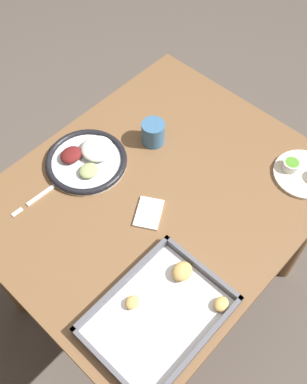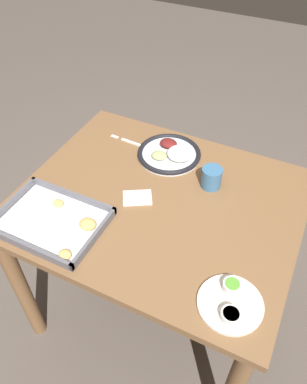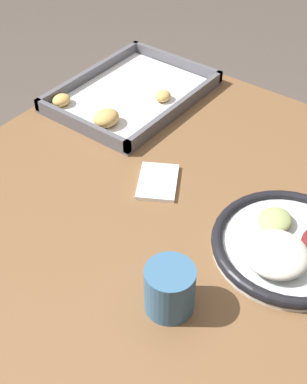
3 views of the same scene
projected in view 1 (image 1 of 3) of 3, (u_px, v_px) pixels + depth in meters
name	position (u px, v px, depth m)	size (l,w,h in m)	color
ground_plane	(157.00, 288.00, 1.97)	(8.00, 8.00, 0.00)	#564C44
dining_table	(158.00, 215.00, 1.45)	(0.99, 0.82, 0.75)	brown
dinner_plate	(87.00, 159.00, 1.40)	(0.26, 0.26, 0.05)	silver
fork	(43.00, 194.00, 1.34)	(0.20, 0.02, 0.00)	silver
saucer_plate	(304.00, 173.00, 1.38)	(0.19, 0.19, 0.04)	beige
baking_tray	(162.00, 312.00, 1.13)	(0.35, 0.26, 0.04)	#595960
drinking_cup	(153.00, 133.00, 1.43)	(0.07, 0.07, 0.08)	#38668E
napkin	(149.00, 213.00, 1.30)	(0.12, 0.11, 0.01)	white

